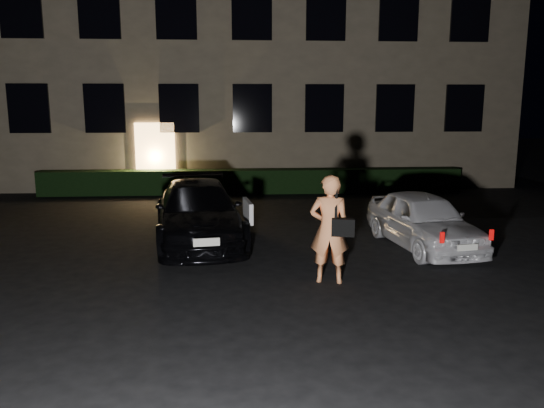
{
  "coord_description": "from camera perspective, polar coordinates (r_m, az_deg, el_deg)",
  "views": [
    {
      "loc": [
        -0.6,
        -8.34,
        3.13
      ],
      "look_at": [
        0.1,
        2.0,
        1.19
      ],
      "focal_mm": 35.0,
      "sensor_mm": 36.0,
      "label": 1
    }
  ],
  "objects": [
    {
      "name": "building",
      "position": [
        23.51,
        -2.5,
        17.64
      ],
      "size": [
        20.0,
        8.11,
        12.0
      ],
      "color": "#6A5D4B",
      "rests_on": "ground"
    },
    {
      "name": "sedan",
      "position": [
        12.38,
        -7.92,
        -0.87
      ],
      "size": [
        2.51,
        4.93,
        1.37
      ],
      "rotation": [
        0.0,
        0.0,
        0.13
      ],
      "color": "black",
      "rests_on": "ground"
    },
    {
      "name": "man",
      "position": [
        9.41,
        6.24,
        -2.68
      ],
      "size": [
        0.82,
        0.61,
        1.94
      ],
      "rotation": [
        0.0,
        0.0,
        2.93
      ],
      "color": "#F79358",
      "rests_on": "ground"
    },
    {
      "name": "hatch",
      "position": [
        12.2,
        15.95,
        -1.66
      ],
      "size": [
        1.95,
        3.81,
        1.24
      ],
      "rotation": [
        0.0,
        0.0,
        0.14
      ],
      "color": "white",
      "rests_on": "ground"
    },
    {
      "name": "ground",
      "position": [
        8.92,
        0.23,
        -9.91
      ],
      "size": [
        80.0,
        80.0,
        0.0
      ],
      "primitive_type": "plane",
      "color": "black",
      "rests_on": "ground"
    },
    {
      "name": "hedge",
      "position": [
        19.04,
        -2.03,
        2.46
      ],
      "size": [
        15.0,
        0.7,
        0.85
      ],
      "primitive_type": "cube",
      "color": "black",
      "rests_on": "ground"
    }
  ]
}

